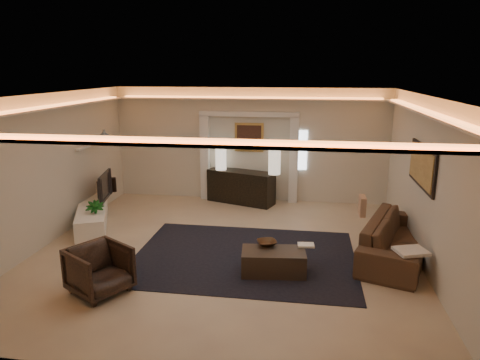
# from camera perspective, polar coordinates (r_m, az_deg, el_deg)

# --- Properties ---
(floor) EXTENTS (7.00, 7.00, 0.00)m
(floor) POSITION_cam_1_polar(r_m,az_deg,el_deg) (8.41, -1.99, -9.24)
(floor) COLOR #CAB58F
(floor) RESTS_ON ground
(ceiling) EXTENTS (7.00, 7.00, 0.00)m
(ceiling) POSITION_cam_1_polar(r_m,az_deg,el_deg) (7.73, -2.18, 10.90)
(ceiling) COLOR white
(ceiling) RESTS_ON ground
(wall_back) EXTENTS (7.00, 0.00, 7.00)m
(wall_back) POSITION_cam_1_polar(r_m,az_deg,el_deg) (11.33, 1.21, 4.58)
(wall_back) COLOR beige
(wall_back) RESTS_ON ground
(wall_front) EXTENTS (7.00, 0.00, 7.00)m
(wall_front) POSITION_cam_1_polar(r_m,az_deg,el_deg) (4.72, -10.09, -9.68)
(wall_front) COLOR beige
(wall_front) RESTS_ON ground
(wall_left) EXTENTS (0.00, 7.00, 7.00)m
(wall_left) POSITION_cam_1_polar(r_m,az_deg,el_deg) (9.24, -23.93, 1.15)
(wall_left) COLOR beige
(wall_left) RESTS_ON ground
(wall_right) EXTENTS (0.00, 7.00, 7.00)m
(wall_right) POSITION_cam_1_polar(r_m,az_deg,el_deg) (8.07, 23.13, -0.52)
(wall_right) COLOR beige
(wall_right) RESTS_ON ground
(cove_soffit) EXTENTS (7.00, 7.00, 0.04)m
(cove_soffit) POSITION_cam_1_polar(r_m,az_deg,el_deg) (7.75, -2.16, 8.84)
(cove_soffit) COLOR silver
(cove_soffit) RESTS_ON ceiling
(daylight_slit) EXTENTS (0.25, 0.03, 1.00)m
(daylight_slit) POSITION_cam_1_polar(r_m,az_deg,el_deg) (11.23, 8.05, 3.84)
(daylight_slit) COLOR white
(daylight_slit) RESTS_ON wall_back
(area_rug) EXTENTS (4.00, 3.00, 0.01)m
(area_rug) POSITION_cam_1_polar(r_m,az_deg,el_deg) (8.16, 0.55, -9.93)
(area_rug) COLOR black
(area_rug) RESTS_ON ground
(pilaster_left) EXTENTS (0.22, 0.20, 2.20)m
(pilaster_left) POSITION_cam_1_polar(r_m,az_deg,el_deg) (11.50, -4.56, 2.91)
(pilaster_left) COLOR silver
(pilaster_left) RESTS_ON ground
(pilaster_right) EXTENTS (0.22, 0.20, 2.20)m
(pilaster_right) POSITION_cam_1_polar(r_m,az_deg,el_deg) (11.21, 6.98, 2.55)
(pilaster_right) COLOR silver
(pilaster_right) RESTS_ON ground
(alcove_header) EXTENTS (2.52, 0.20, 0.12)m
(alcove_header) POSITION_cam_1_polar(r_m,az_deg,el_deg) (11.12, 1.17, 8.56)
(alcove_header) COLOR silver
(alcove_header) RESTS_ON wall_back
(painting_frame) EXTENTS (0.74, 0.04, 0.74)m
(painting_frame) POSITION_cam_1_polar(r_m,az_deg,el_deg) (11.27, 1.20, 5.56)
(painting_frame) COLOR tan
(painting_frame) RESTS_ON wall_back
(painting_canvas) EXTENTS (0.62, 0.02, 0.62)m
(painting_canvas) POSITION_cam_1_polar(r_m,az_deg,el_deg) (11.24, 1.18, 5.54)
(painting_canvas) COLOR #4C2D1E
(painting_canvas) RESTS_ON wall_back
(art_panel_frame) EXTENTS (0.04, 1.64, 0.74)m
(art_panel_frame) POSITION_cam_1_polar(r_m,az_deg,el_deg) (8.30, 22.60, 1.68)
(art_panel_frame) COLOR black
(art_panel_frame) RESTS_ON wall_right
(art_panel_gold) EXTENTS (0.02, 1.50, 0.62)m
(art_panel_gold) POSITION_cam_1_polar(r_m,az_deg,el_deg) (8.29, 22.44, 1.68)
(art_panel_gold) COLOR tan
(art_panel_gold) RESTS_ON wall_right
(wall_sconce) EXTENTS (0.12, 0.12, 0.22)m
(wall_sconce) POSITION_cam_1_polar(r_m,az_deg,el_deg) (10.10, 19.62, 3.90)
(wall_sconce) COLOR black
(wall_sconce) RESTS_ON wall_right
(wall_niche) EXTENTS (0.10, 0.55, 0.04)m
(wall_niche) POSITION_cam_1_polar(r_m,az_deg,el_deg) (10.36, -19.67, 3.97)
(wall_niche) COLOR silver
(wall_niche) RESTS_ON wall_left
(console) EXTENTS (1.80, 1.08, 0.86)m
(console) POSITION_cam_1_polar(r_m,az_deg,el_deg) (11.25, 0.13, -0.97)
(console) COLOR black
(console) RESTS_ON ground
(lamp_left) EXTENTS (0.29, 0.29, 0.62)m
(lamp_left) POSITION_cam_1_polar(r_m,az_deg,el_deg) (11.26, -2.50, 2.65)
(lamp_left) COLOR white
(lamp_left) RESTS_ON console
(lamp_right) EXTENTS (0.37, 0.37, 0.67)m
(lamp_right) POSITION_cam_1_polar(r_m,az_deg,el_deg) (10.80, 4.49, 2.12)
(lamp_right) COLOR beige
(lamp_right) RESTS_ON console
(media_ledge) EXTENTS (1.46, 2.34, 0.43)m
(media_ledge) POSITION_cam_1_polar(r_m,az_deg,el_deg) (10.22, -18.60, -4.33)
(media_ledge) COLOR white
(media_ledge) RESTS_ON ground
(tv) EXTENTS (1.08, 0.37, 0.62)m
(tv) POSITION_cam_1_polar(r_m,az_deg,el_deg) (10.48, -17.66, -0.76)
(tv) COLOR black
(tv) RESTS_ON media_ledge
(figurine) EXTENTS (0.14, 0.14, 0.35)m
(figurine) POSITION_cam_1_polar(r_m,az_deg,el_deg) (11.10, -16.10, -0.46)
(figurine) COLOR black
(figurine) RESTS_ON media_ledge
(ginger_jar) EXTENTS (0.38, 0.38, 0.34)m
(ginger_jar) POSITION_cam_1_polar(r_m,az_deg,el_deg) (10.52, -17.21, 5.35)
(ginger_jar) COLOR slate
(ginger_jar) RESTS_ON wall_niche
(plant) EXTENTS (0.51, 0.51, 0.69)m
(plant) POSITION_cam_1_polar(r_m,az_deg,el_deg) (9.64, -18.27, -4.65)
(plant) COLOR #104B12
(plant) RESTS_ON ground
(sofa) EXTENTS (2.69, 1.76, 0.73)m
(sofa) POSITION_cam_1_polar(r_m,az_deg,el_deg) (8.49, 19.81, -7.20)
(sofa) COLOR #472B15
(sofa) RESTS_ON ground
(throw_blanket) EXTENTS (0.58, 0.52, 0.05)m
(throw_blanket) POSITION_cam_1_polar(r_m,az_deg,el_deg) (7.53, 21.31, -8.59)
(throw_blanket) COLOR beige
(throw_blanket) RESTS_ON sofa
(throw_pillow) EXTENTS (0.12, 0.40, 0.40)m
(throw_pillow) POSITION_cam_1_polar(r_m,az_deg,el_deg) (9.61, 15.59, -3.24)
(throw_pillow) COLOR tan
(throw_pillow) RESTS_ON sofa
(coffee_table) EXTENTS (1.11, 0.68, 0.40)m
(coffee_table) POSITION_cam_1_polar(r_m,az_deg,el_deg) (7.52, 4.36, -10.52)
(coffee_table) COLOR black
(coffee_table) RESTS_ON ground
(bowl) EXTENTS (0.43, 0.43, 0.08)m
(bowl) POSITION_cam_1_polar(r_m,az_deg,el_deg) (7.63, 3.50, -8.09)
(bowl) COLOR #382312
(bowl) RESTS_ON coffee_table
(magazine) EXTENTS (0.30, 0.23, 0.03)m
(magazine) POSITION_cam_1_polar(r_m,az_deg,el_deg) (7.68, 8.55, -8.30)
(magazine) COLOR white
(magazine) RESTS_ON coffee_table
(armchair) EXTENTS (1.11, 1.11, 0.74)m
(armchair) POSITION_cam_1_polar(r_m,az_deg,el_deg) (7.16, -17.78, -11.05)
(armchair) COLOR black
(armchair) RESTS_ON ground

